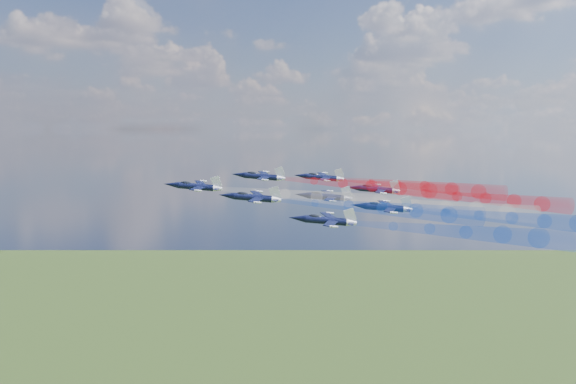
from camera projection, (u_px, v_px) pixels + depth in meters
jet_lead at (196, 187)px, 147.34m from camera, size 15.98×15.79×5.66m
trail_lead at (317, 197)px, 147.97m from camera, size 34.18×27.46×8.07m
jet_inner_left at (253, 198)px, 137.32m from camera, size 15.98×15.79×5.66m
trail_inner_left at (382, 209)px, 137.95m from camera, size 34.18×27.46×8.07m
jet_inner_right at (261, 177)px, 160.56m from camera, size 15.98×15.79×5.66m
trail_inner_right at (372, 186)px, 161.19m from camera, size 34.18×27.46×8.07m
jet_outer_left at (326, 221)px, 126.28m from camera, size 15.98×15.79×5.66m
trail_outer_left at (466, 232)px, 126.92m from camera, size 34.18×27.46×8.07m
jet_center_third at (326, 197)px, 148.97m from camera, size 15.98×15.79×5.66m
trail_center_third at (445, 207)px, 149.60m from camera, size 34.18×27.46×8.07m
jet_outer_right at (322, 177)px, 171.52m from camera, size 15.98×15.79×5.66m
trail_outer_right at (425, 186)px, 172.15m from camera, size 34.18×27.46×8.07m
jet_rear_left at (385, 208)px, 138.86m from camera, size 15.98×15.79×5.66m
trail_rear_left at (512, 218)px, 139.50m from camera, size 34.18×27.46×8.07m
jet_rear_right at (376, 189)px, 161.21m from camera, size 15.98×15.79×5.66m
trail_rear_right at (486, 199)px, 161.85m from camera, size 34.18×27.46×8.07m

